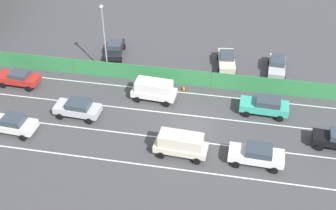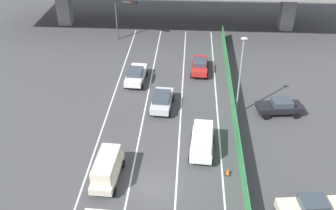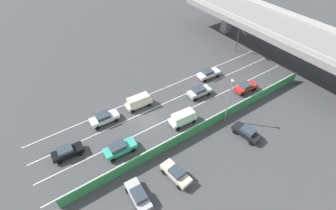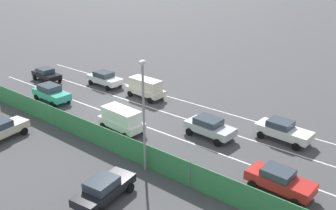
% 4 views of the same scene
% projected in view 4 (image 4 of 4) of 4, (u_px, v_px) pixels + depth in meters
% --- Properties ---
extents(ground_plane, '(300.00, 300.00, 0.00)m').
position_uv_depth(ground_plane, '(118.00, 106.00, 37.37)').
color(ground_plane, '#424244').
extents(lane_line_left_edge, '(0.14, 48.91, 0.01)m').
position_uv_depth(lane_line_left_edge, '(200.00, 106.00, 37.51)').
color(lane_line_left_edge, silver).
rests_on(lane_line_left_edge, ground).
extents(lane_line_mid_left, '(0.14, 48.91, 0.01)m').
position_uv_depth(lane_line_mid_left, '(179.00, 117.00, 34.92)').
color(lane_line_mid_left, silver).
rests_on(lane_line_mid_left, ground).
extents(lane_line_mid_right, '(0.14, 48.91, 0.01)m').
position_uv_depth(lane_line_mid_right, '(155.00, 130.00, 32.33)').
color(lane_line_mid_right, silver).
rests_on(lane_line_mid_right, ground).
extents(lane_line_right_edge, '(0.14, 48.91, 0.01)m').
position_uv_depth(lane_line_right_edge, '(126.00, 145.00, 29.74)').
color(lane_line_right_edge, silver).
rests_on(lane_line_right_edge, ground).
extents(green_fence, '(0.10, 45.01, 1.86)m').
position_uv_depth(green_fence, '(112.00, 141.00, 28.35)').
color(green_fence, '#338447').
rests_on(green_fence, ground).
extents(car_sedan_white, '(2.18, 4.61, 1.70)m').
position_uv_depth(car_sedan_white, '(105.00, 78.00, 42.89)').
color(car_sedan_white, white).
rests_on(car_sedan_white, ground).
extents(car_van_white, '(2.27, 4.47, 2.10)m').
position_uv_depth(car_van_white, '(121.00, 119.00, 31.67)').
color(car_van_white, silver).
rests_on(car_van_white, ground).
extents(car_taxi_teal, '(2.19, 4.63, 1.77)m').
position_uv_depth(car_taxi_teal, '(51.00, 93.00, 38.32)').
color(car_taxi_teal, teal).
rests_on(car_taxi_teal, ground).
extents(car_sedan_red, '(2.13, 4.39, 1.63)m').
position_uv_depth(car_sedan_red, '(280.00, 180.00, 23.52)').
color(car_sedan_red, red).
rests_on(car_sedan_red, ground).
extents(car_van_cream, '(2.13, 4.58, 2.13)m').
position_uv_depth(car_van_cream, '(145.00, 87.00, 39.18)').
color(car_van_cream, beige).
rests_on(car_van_cream, ground).
extents(car_sedan_silver, '(2.27, 4.41, 1.67)m').
position_uv_depth(car_sedan_silver, '(209.00, 127.00, 30.78)').
color(car_sedan_silver, '#B7BABC').
rests_on(car_sedan_silver, ground).
extents(car_sedan_black, '(2.17, 4.33, 1.58)m').
position_uv_depth(car_sedan_black, '(46.00, 74.00, 44.61)').
color(car_sedan_black, black).
rests_on(car_sedan_black, ground).
extents(car_hatchback_white, '(2.23, 4.64, 1.69)m').
position_uv_depth(car_hatchback_white, '(283.00, 130.00, 30.18)').
color(car_hatchback_white, silver).
rests_on(car_hatchback_white, ground).
extents(parked_sedan_cream, '(4.56, 2.37, 1.66)m').
position_uv_depth(parked_sedan_cream, '(1.00, 129.00, 30.34)').
color(parked_sedan_cream, beige).
rests_on(parked_sedan_cream, ground).
extents(parked_sedan_dark, '(4.49, 2.38, 1.60)m').
position_uv_depth(parked_sedan_dark, '(104.00, 188.00, 22.70)').
color(parked_sedan_dark, black).
rests_on(parked_sedan_dark, ground).
extents(street_lamp, '(0.60, 0.36, 8.12)m').
position_uv_depth(street_lamp, '(144.00, 108.00, 24.46)').
color(street_lamp, gray).
rests_on(street_lamp, ground).
extents(traffic_cone, '(0.47, 0.47, 0.60)m').
position_uv_depth(traffic_cone, '(83.00, 128.00, 32.09)').
color(traffic_cone, orange).
rests_on(traffic_cone, ground).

